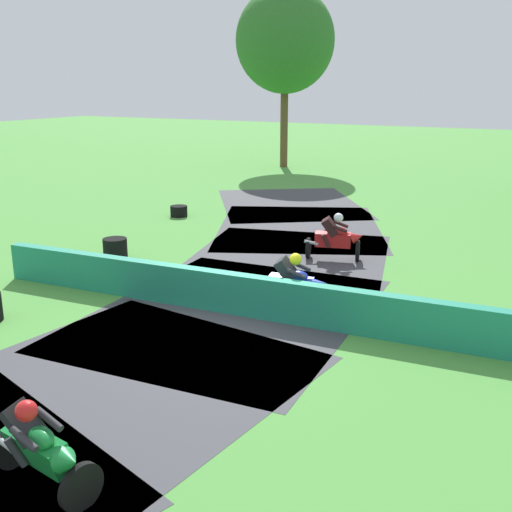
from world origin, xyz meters
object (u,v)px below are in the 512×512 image
object	(u,v)px
motorcycle_trailing_red	(336,238)
tire_stack_far	(179,211)
tire_stack_mid_b	(115,249)
motorcycle_chase_blue	(294,283)
motorcycle_lead_green	(40,447)

from	to	relation	value
motorcycle_trailing_red	tire_stack_far	xyz separation A→B (m)	(-7.33, 2.84, -0.46)
tire_stack_mid_b	motorcycle_trailing_red	bearing A→B (deg)	26.79
motorcycle_trailing_red	tire_stack_far	distance (m)	7.87
motorcycle_chase_blue	tire_stack_mid_b	xyz separation A→B (m)	(-6.26, 1.46, -0.35)
motorcycle_trailing_red	tire_stack_far	world-z (taller)	motorcycle_trailing_red
motorcycle_lead_green	tire_stack_far	xyz separation A→B (m)	(-7.89, 14.27, -0.44)
motorcycle_lead_green	motorcycle_trailing_red	distance (m)	11.44
motorcycle_lead_green	motorcycle_chase_blue	xyz separation A→B (m)	(0.11, 7.15, 0.01)
motorcycle_chase_blue	motorcycle_trailing_red	distance (m)	4.33
motorcycle_chase_blue	motorcycle_trailing_red	world-z (taller)	motorcycle_trailing_red
motorcycle_lead_green	tire_stack_far	size ratio (longest dim) A/B	2.68
motorcycle_lead_green	tire_stack_mid_b	bearing A→B (deg)	125.54
motorcycle_lead_green	tire_stack_far	world-z (taller)	motorcycle_lead_green
tire_stack_mid_b	tire_stack_far	size ratio (longest dim) A/B	1.07
motorcycle_lead_green	tire_stack_mid_b	world-z (taller)	motorcycle_lead_green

